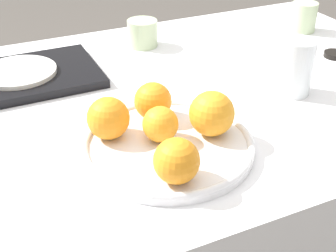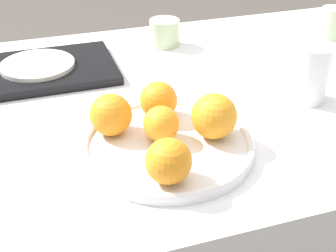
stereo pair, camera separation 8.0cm
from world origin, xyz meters
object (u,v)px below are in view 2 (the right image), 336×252
at_px(water_glass, 311,74).
at_px(cup_0, 164,33).
at_px(cup_1, 333,23).
at_px(orange_1, 214,116).
at_px(side_plate, 37,65).
at_px(orange_3, 111,115).
at_px(fruit_platter, 168,145).
at_px(orange_4, 159,100).
at_px(orange_0, 169,161).
at_px(orange_2, 163,124).
at_px(serving_tray, 38,71).

height_order(water_glass, cup_0, water_glass).
height_order(water_glass, cup_1, water_glass).
bearing_deg(orange_1, side_plate, 124.96).
distance_m(orange_1, orange_3, 0.18).
bearing_deg(fruit_platter, orange_4, 82.85).
bearing_deg(orange_0, orange_1, 39.95).
distance_m(orange_0, water_glass, 0.41).
height_order(water_glass, side_plate, water_glass).
bearing_deg(cup_0, side_plate, -165.88).
bearing_deg(cup_1, side_plate, 179.93).
bearing_deg(water_glass, fruit_platter, -165.48).
bearing_deg(fruit_platter, orange_2, 105.43).
distance_m(orange_0, orange_4, 0.20).
bearing_deg(orange_1, orange_3, 158.71).
xyz_separation_m(orange_2, cup_0, (0.15, 0.46, -0.01)).
distance_m(orange_0, serving_tray, 0.52).
bearing_deg(orange_2, orange_1, -11.88).
bearing_deg(orange_4, orange_0, -102.70).
relative_size(orange_4, cup_0, 0.90).
distance_m(fruit_platter, orange_3, 0.11).
height_order(water_glass, serving_tray, water_glass).
xyz_separation_m(orange_1, orange_3, (-0.17, 0.07, -0.00)).
height_order(orange_4, cup_1, orange_4).
relative_size(fruit_platter, cup_1, 3.73).
bearing_deg(cup_0, orange_1, -97.31).
bearing_deg(cup_1, orange_0, -142.44).
bearing_deg(orange_1, orange_2, 168.12).
bearing_deg(serving_tray, cup_0, 14.12).
xyz_separation_m(orange_1, orange_4, (-0.07, 0.10, -0.01)).
bearing_deg(orange_2, fruit_platter, -74.57).
distance_m(orange_2, water_glass, 0.35).
relative_size(serving_tray, cup_0, 4.46).
distance_m(fruit_platter, cup_0, 0.50).
bearing_deg(orange_4, orange_3, -163.20).
bearing_deg(serving_tray, orange_0, -72.03).
relative_size(fruit_platter, orange_4, 4.26).
xyz_separation_m(fruit_platter, cup_0, (0.15, 0.47, 0.02)).
distance_m(orange_3, side_plate, 0.34).
bearing_deg(orange_2, side_plate, 116.47).
bearing_deg(cup_1, cup_0, 169.44).
relative_size(serving_tray, side_plate, 2.07).
relative_size(orange_1, side_plate, 0.48).
distance_m(orange_1, water_glass, 0.27).
distance_m(serving_tray, cup_0, 0.35).
relative_size(fruit_platter, orange_0, 4.16).
distance_m(orange_3, water_glass, 0.42).
distance_m(orange_1, serving_tray, 0.48).
bearing_deg(orange_3, cup_1, 25.25).
xyz_separation_m(fruit_platter, orange_2, (-0.00, 0.02, 0.04)).
bearing_deg(cup_1, orange_1, -143.00).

